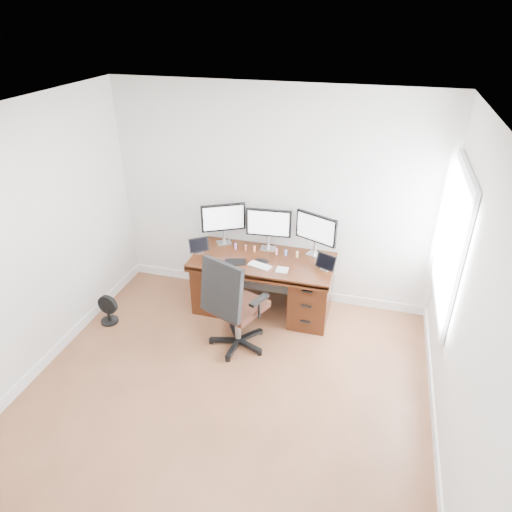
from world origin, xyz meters
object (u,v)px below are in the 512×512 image
(monitor_center, at_px, (269,224))
(floor_fan, at_px, (108,310))
(desk, at_px, (263,282))
(keyboard, at_px, (260,266))
(office_chair, at_px, (234,319))

(monitor_center, bearing_deg, floor_fan, -154.75)
(desk, xyz_separation_m, monitor_center, (0.00, 0.24, 0.68))
(monitor_center, xyz_separation_m, keyboard, (0.01, -0.44, -0.33))
(desk, bearing_deg, floor_fan, -156.18)
(floor_fan, bearing_deg, office_chair, 2.12)
(desk, bearing_deg, keyboard, -87.11)
(desk, relative_size, keyboard, 6.27)
(keyboard, bearing_deg, monitor_center, 107.60)
(desk, height_order, monitor_center, monitor_center)
(desk, height_order, office_chair, office_chair)
(monitor_center, relative_size, keyboard, 2.03)
(keyboard, bearing_deg, office_chair, -86.12)
(keyboard, bearing_deg, desk, 109.17)
(office_chair, distance_m, floor_fan, 1.64)
(floor_fan, height_order, keyboard, keyboard)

